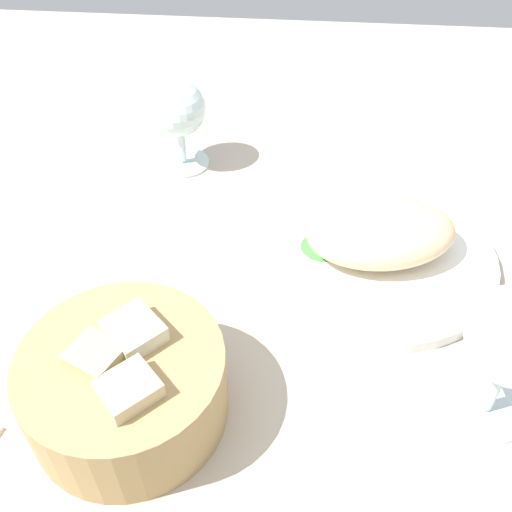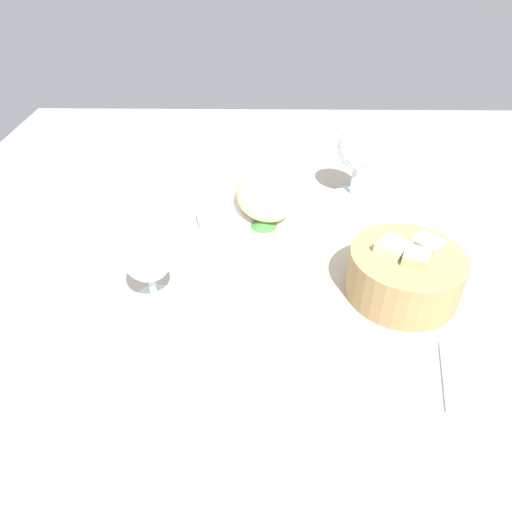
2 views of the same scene
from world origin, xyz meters
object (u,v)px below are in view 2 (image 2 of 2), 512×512
Objects in this scene: wine_glass_near at (148,261)px; wine_glass_far at (358,151)px; plate at (264,212)px; folded_napkin at (472,379)px; bread_basket at (405,273)px.

wine_glass_near is 0.83× the size of wine_glass_far.
plate is 2.32× the size of folded_napkin.
bread_basket is (21.85, 20.71, 3.19)cm from plate.
bread_basket reaches higher than folded_napkin.
bread_basket is at bearing 30.01° from folded_napkin.
wine_glass_far is at bearing 22.52° from folded_napkin.
bread_basket is at bearing 5.31° from wine_glass_far.
plate is at bearing -65.25° from wine_glass_far.
bread_basket is 1.43× the size of wine_glass_near.
folded_napkin is at bearing 71.49° from wine_glass_near.
plate is at bearing 146.15° from wine_glass_near.
bread_basket is 37.21cm from wine_glass_near.
wine_glass_far is (-30.11, -2.80, 5.62)cm from bread_basket.
bread_basket is 1.18× the size of wine_glass_far.
plate is at bearing -136.54° from bread_basket.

